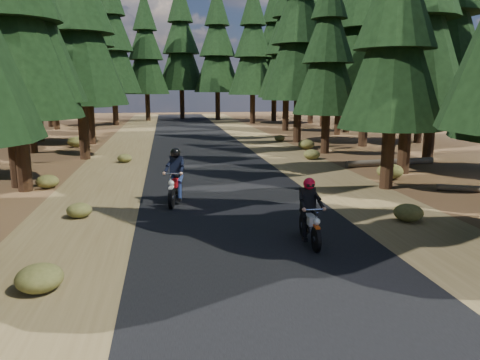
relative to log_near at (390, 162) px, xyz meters
name	(u,v)px	position (x,y,z in m)	size (l,w,h in m)	color
ground	(249,232)	(-8.70, -9.41, -0.16)	(120.00, 120.00, 0.00)	#4A301A
road	(225,191)	(-8.70, -4.41, -0.15)	(6.00, 100.00, 0.01)	black
shoulder_l	(96,195)	(-13.30, -4.41, -0.16)	(3.20, 100.00, 0.01)	brown
shoulder_r	(344,187)	(-4.10, -4.41, -0.16)	(3.20, 100.00, 0.01)	brown
pine_forest	(194,24)	(-8.72, 11.64, 7.73)	(34.59, 55.08, 16.32)	black
log_near	(390,162)	(0.00, 0.00, 0.00)	(0.32, 0.32, 4.78)	#4C4233
understory_shrubs	(236,168)	(-7.76, -1.03, 0.12)	(15.93, 28.76, 0.66)	#474C1E
rider_lead	(310,222)	(-7.42, -10.60, 0.38)	(0.61, 1.82, 1.60)	beige
rider_follow	(175,186)	(-10.55, -6.06, 0.45)	(1.02, 2.11, 1.81)	#A00A0E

